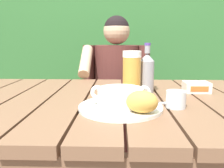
{
  "coord_description": "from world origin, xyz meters",
  "views": [
    {
      "loc": [
        0.06,
        -0.93,
        1.01
      ],
      "look_at": [
        0.03,
        -0.06,
        0.84
      ],
      "focal_mm": 36.4,
      "sensor_mm": 36.0,
      "label": 1
    }
  ],
  "objects": [
    {
      "name": "hedge_backdrop",
      "position": [
        0.06,
        1.87,
        1.09
      ],
      "size": [
        3.91,
        0.87,
        2.56
      ],
      "color": "#326A32",
      "rests_on": "ground_plane"
    },
    {
      "name": "bread_roll",
      "position": [
        0.13,
        -0.24,
        0.82
      ],
      "size": [
        0.12,
        0.11,
        0.07
      ],
      "color": "gold",
      "rests_on": "serving_plate"
    },
    {
      "name": "chair_near_diner",
      "position": [
        0.04,
        0.89,
        0.49
      ],
      "size": [
        0.49,
        0.41,
        0.95
      ],
      "color": "brown",
      "rests_on": "ground_plane"
    },
    {
      "name": "soup_bowl",
      "position": [
        0.07,
        -0.16,
        0.81
      ],
      "size": [
        0.21,
        0.16,
        0.07
      ],
      "color": "white",
      "rests_on": "serving_plate"
    },
    {
      "name": "table_knife",
      "position": [
        0.21,
        -0.1,
        0.77
      ],
      "size": [
        0.16,
        0.04,
        0.01
      ],
      "color": "silver",
      "rests_on": "dining_table"
    },
    {
      "name": "dining_table",
      "position": [
        -0.0,
        0.0,
        0.68
      ],
      "size": [
        1.39,
        0.91,
        0.77
      ],
      "color": "brown",
      "rests_on": "ground_plane"
    },
    {
      "name": "water_glass_small",
      "position": [
        0.26,
        -0.14,
        0.8
      ],
      "size": [
        0.07,
        0.07,
        0.06
      ],
      "color": "silver",
      "rests_on": "dining_table"
    },
    {
      "name": "person_eating",
      "position": [
        0.04,
        0.69,
        0.7
      ],
      "size": [
        0.48,
        0.47,
        1.18
      ],
      "color": "#552925",
      "rests_on": "ground_plane"
    },
    {
      "name": "serving_plate",
      "position": [
        0.07,
        -0.16,
        0.77
      ],
      "size": [
        0.3,
        0.3,
        0.01
      ],
      "color": "white",
      "rests_on": "dining_table"
    },
    {
      "name": "butter_tub",
      "position": [
        0.42,
        0.12,
        0.79
      ],
      "size": [
        0.11,
        0.09,
        0.05
      ],
      "color": "white",
      "rests_on": "dining_table"
    },
    {
      "name": "beer_glass",
      "position": [
        0.12,
        0.08,
        0.87
      ],
      "size": [
        0.08,
        0.08,
        0.19
      ],
      "color": "gold",
      "rests_on": "dining_table"
    },
    {
      "name": "beer_bottle",
      "position": [
        0.19,
        0.11,
        0.86
      ],
      "size": [
        0.07,
        0.07,
        0.23
      ],
      "color": "#96959B",
      "rests_on": "dining_table"
    }
  ]
}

